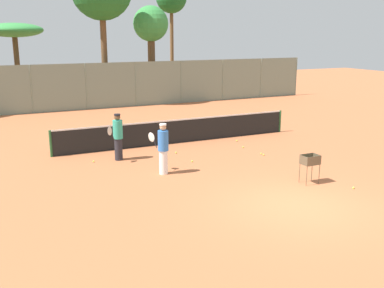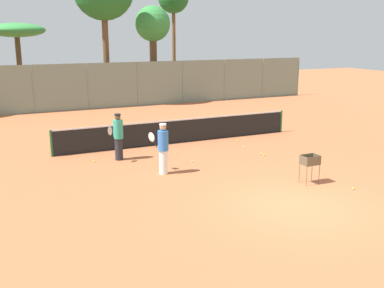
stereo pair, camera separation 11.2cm
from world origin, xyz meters
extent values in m
plane|color=#B7663D|center=(0.00, 0.00, 0.00)|extent=(80.00, 80.00, 0.00)
cylinder|color=#26592D|center=(-5.47, 8.35, 0.54)|extent=(0.10, 0.10, 1.07)
cylinder|color=#26592D|center=(5.47, 8.35, 0.54)|extent=(0.10, 0.10, 1.07)
cube|color=black|center=(0.00, 8.35, 0.51)|extent=(10.95, 0.01, 1.01)
cube|color=white|center=(0.00, 8.35, 1.04)|extent=(10.95, 0.02, 0.06)
cylinder|color=gray|center=(-4.95, 19.17, 1.47)|extent=(0.08, 0.08, 2.94)
cylinder|color=gray|center=(-1.65, 19.17, 1.47)|extent=(0.08, 0.08, 2.94)
cylinder|color=gray|center=(1.65, 19.17, 1.47)|extent=(0.08, 0.08, 2.94)
cylinder|color=gray|center=(4.95, 19.17, 1.47)|extent=(0.08, 0.08, 2.94)
cylinder|color=gray|center=(8.25, 19.17, 1.47)|extent=(0.08, 0.08, 2.94)
cylinder|color=gray|center=(11.56, 19.17, 1.47)|extent=(0.08, 0.08, 2.94)
cylinder|color=gray|center=(14.86, 19.17, 1.47)|extent=(0.08, 0.08, 2.94)
cube|color=gray|center=(0.00, 19.17, 1.47)|extent=(29.72, 0.01, 2.94)
cylinder|color=brown|center=(3.89, 22.13, 2.34)|extent=(0.53, 0.53, 4.68)
sphere|color=#388E42|center=(3.89, 22.13, 5.45)|extent=(2.55, 2.55, 2.55)
cylinder|color=brown|center=(6.72, 24.99, 3.40)|extent=(0.29, 0.29, 6.80)
cylinder|color=brown|center=(-5.23, 24.46, 2.25)|extent=(0.36, 0.36, 4.49)
ellipsoid|color=#388E42|center=(-5.23, 24.46, 4.98)|extent=(3.89, 3.89, 0.97)
cylinder|color=brown|center=(0.02, 20.75, 3.18)|extent=(0.41, 0.41, 6.36)
cylinder|color=#26262D|center=(-3.19, 6.80, 0.42)|extent=(0.30, 0.30, 0.85)
cylinder|color=teal|center=(-3.19, 6.80, 1.20)|extent=(0.37, 0.37, 0.71)
sphere|color=brown|center=(-3.19, 6.80, 1.67)|extent=(0.23, 0.23, 0.23)
cylinder|color=black|center=(-3.19, 6.80, 1.77)|extent=(0.24, 0.24, 0.06)
cylinder|color=black|center=(-3.46, 6.55, 1.02)|extent=(0.13, 0.12, 0.27)
ellipsoid|color=silver|center=(-3.60, 6.43, 1.24)|extent=(0.32, 0.29, 0.43)
cylinder|color=white|center=(-2.29, 4.41, 0.42)|extent=(0.30, 0.30, 0.84)
cylinder|color=blue|center=(-2.29, 4.41, 1.18)|extent=(0.37, 0.37, 0.70)
sphere|color=tan|center=(-2.29, 4.41, 1.64)|extent=(0.23, 0.23, 0.23)
cylinder|color=white|center=(-2.29, 4.41, 1.74)|extent=(0.24, 0.24, 0.06)
cylinder|color=black|center=(-2.45, 4.73, 1.01)|extent=(0.09, 0.14, 0.27)
ellipsoid|color=silver|center=(-2.53, 4.89, 1.23)|extent=(0.20, 0.37, 0.43)
cylinder|color=brown|center=(1.37, 1.28, 0.32)|extent=(0.02, 0.02, 0.64)
cylinder|color=brown|center=(1.88, 1.28, 0.32)|extent=(0.02, 0.02, 0.64)
cylinder|color=brown|center=(1.37, 1.64, 0.32)|extent=(0.02, 0.02, 0.64)
cylinder|color=brown|center=(1.88, 1.64, 0.32)|extent=(0.02, 0.02, 0.64)
cube|color=brown|center=(1.63, 1.46, 0.65)|extent=(0.55, 0.40, 0.01)
cube|color=brown|center=(1.63, 1.26, 0.79)|extent=(0.55, 0.01, 0.30)
cube|color=brown|center=(1.63, 1.66, 0.79)|extent=(0.55, 0.01, 0.30)
cube|color=brown|center=(1.35, 1.46, 0.79)|extent=(0.01, 0.40, 0.30)
cube|color=brown|center=(1.90, 1.46, 0.79)|extent=(0.01, 0.40, 0.30)
sphere|color=#D1E54C|center=(1.56, 1.40, 0.74)|extent=(0.07, 0.07, 0.07)
sphere|color=#D1E54C|center=(1.64, 1.39, 0.74)|extent=(0.07, 0.07, 0.07)
sphere|color=#D1E54C|center=(1.80, 1.45, 0.69)|extent=(0.07, 0.07, 0.07)
sphere|color=#D1E54C|center=(1.60, 1.42, 0.69)|extent=(0.07, 0.07, 0.07)
sphere|color=#D1E54C|center=(1.71, 1.48, 0.74)|extent=(0.07, 0.07, 0.07)
sphere|color=#D1E54C|center=(1.50, 1.36, 0.74)|extent=(0.07, 0.07, 0.07)
sphere|color=#D1E54C|center=(1.55, 1.45, 0.74)|extent=(0.07, 0.07, 0.07)
sphere|color=#D1E54C|center=(1.61, 1.40, 0.74)|extent=(0.07, 0.07, 0.07)
sphere|color=#D1E54C|center=(-4.15, 6.87, 0.03)|extent=(0.07, 0.07, 0.07)
sphere|color=#D1E54C|center=(2.13, 6.34, 0.03)|extent=(0.07, 0.07, 0.07)
sphere|color=#D1E54C|center=(-0.81, 6.73, 0.03)|extent=(0.07, 0.07, 0.07)
sphere|color=#D1E54C|center=(2.50, 7.49, 0.03)|extent=(0.07, 0.07, 0.07)
sphere|color=#D1E54C|center=(2.52, 0.41, 0.03)|extent=(0.07, 0.07, 0.07)
sphere|color=#D1E54C|center=(2.23, 4.94, 0.03)|extent=(0.07, 0.07, 0.07)
sphere|color=#D1E54C|center=(-0.77, 5.31, 0.03)|extent=(0.07, 0.07, 0.07)
sphere|color=#D1E54C|center=(2.23, 5.13, 0.03)|extent=(0.07, 0.07, 0.07)
cube|color=white|center=(-2.39, 22.54, 0.45)|extent=(4.20, 1.70, 0.90)
cube|color=#33383D|center=(-2.59, 22.54, 1.25)|extent=(2.20, 1.50, 0.70)
camera|label=1|loc=(-7.76, -9.47, 4.73)|focal=42.00mm
camera|label=2|loc=(-7.66, -9.52, 4.73)|focal=42.00mm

